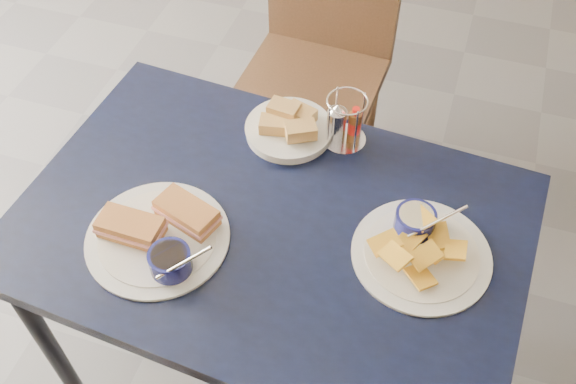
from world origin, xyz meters
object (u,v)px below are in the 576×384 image
(chair_far, at_px, (320,45))
(condiment_caddy, at_px, (344,123))
(bread_basket, at_px, (289,127))
(dining_table, at_px, (271,240))
(plantain_plate, at_px, (419,244))
(sandwich_plate, at_px, (160,234))

(chair_far, bearing_deg, condiment_caddy, -69.57)
(chair_far, distance_m, bread_basket, 0.67)
(dining_table, distance_m, plantain_plate, 0.35)
(chair_far, height_order, condiment_caddy, chair_far)
(dining_table, xyz_separation_m, plantain_plate, (0.33, 0.03, 0.09))
(bread_basket, bearing_deg, condiment_caddy, 9.41)
(sandwich_plate, xyz_separation_m, condiment_caddy, (0.30, 0.43, 0.03))
(sandwich_plate, distance_m, bread_basket, 0.44)
(dining_table, height_order, plantain_plate, plantain_plate)
(chair_far, relative_size, plantain_plate, 3.17)
(sandwich_plate, relative_size, bread_basket, 1.49)
(condiment_caddy, bearing_deg, plantain_plate, -47.98)
(dining_table, height_order, chair_far, chair_far)
(plantain_plate, bearing_deg, bread_basket, 146.56)
(chair_far, height_order, bread_basket, chair_far)
(dining_table, xyz_separation_m, sandwich_plate, (-0.21, -0.12, 0.09))
(bread_basket, bearing_deg, chair_far, 98.36)
(dining_table, xyz_separation_m, chair_far, (-0.14, 0.91, -0.13))
(dining_table, distance_m, bread_basket, 0.30)
(plantain_plate, relative_size, bread_basket, 1.39)
(bread_basket, bearing_deg, dining_table, -80.79)
(bread_basket, bearing_deg, sandwich_plate, -112.22)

